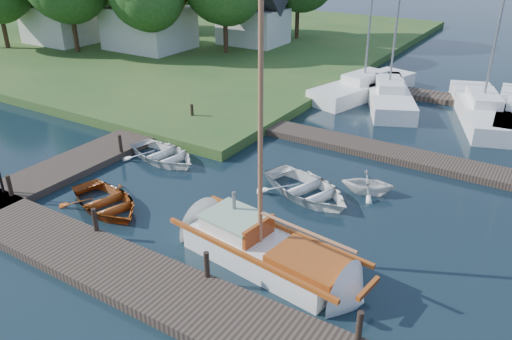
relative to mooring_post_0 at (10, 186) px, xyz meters
The scene contains 22 objects.
ground 9.04m from the mooring_post_0, 33.69° to the left, with size 160.00×160.00×0.00m, color black.
near_dock 7.59m from the mooring_post_0, ahead, with size 18.00×2.20×0.30m, color #2C211C.
left_dock 7.04m from the mooring_post_0, 94.09° to the left, with size 2.20×18.00×0.30m, color #2C211C.
far_dock 14.93m from the mooring_post_0, 50.44° to the left, with size 14.00×1.60×0.30m, color #2C211C.
shore 33.90m from the mooring_post_0, 127.21° to the left, with size 50.00×40.00×0.50m, color #295220.
mooring_post_0 is the anchor object (origin of this frame).
mooring_post_1 4.50m from the mooring_post_0, ahead, with size 0.16×0.16×0.80m, color black.
mooring_post_2 9.00m from the mooring_post_0, ahead, with size 0.16×0.16×0.80m, color black.
mooring_post_3 13.50m from the mooring_post_0, ahead, with size 0.16×0.16×0.80m, color black.
mooring_post_4 5.02m from the mooring_post_0, 84.29° to the left, with size 0.16×0.16×0.80m, color black.
mooring_post_5 10.01m from the mooring_post_0, 87.14° to the left, with size 0.16×0.16×0.80m, color black.
sailboat 10.16m from the mooring_post_0, 10.00° to the left, with size 7.34×2.87×9.83m.
dinghy 3.62m from the mooring_post_0, 24.68° to the left, with size 2.59×3.63×0.75m, color #933312.
tender_a 6.22m from the mooring_post_0, 69.07° to the left, with size 2.63×3.68×0.76m, color white.
tender_c 10.96m from the mooring_post_0, 34.48° to the left, with size 2.84×3.98×0.82m, color white.
tender_d 13.30m from the mooring_post_0, 35.01° to the left, with size 1.72×2.00×1.05m, color white.
marina_boat_0 20.47m from the mooring_post_0, 72.55° to the left, with size 4.26×8.31×10.68m.
marina_boat_1 20.38m from the mooring_post_0, 67.14° to the left, with size 5.26×8.00×10.00m.
marina_boat_2 22.95m from the mooring_post_0, 55.56° to the left, with size 4.91×8.69×12.15m.
house_a 24.54m from the mooring_post_0, 120.76° to the left, with size 6.30×5.00×6.29m.
house_b 28.03m from the mooring_post_0, 137.17° to the left, with size 5.77×4.50×5.79m.
house_c 27.84m from the mooring_post_0, 103.54° to the left, with size 5.25×4.00×5.28m.
Camera 1 is at (8.69, -13.92, 9.11)m, focal length 35.00 mm.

